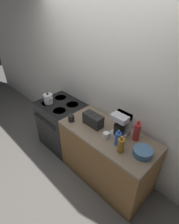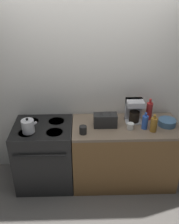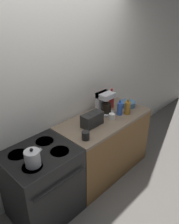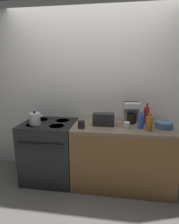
{
  "view_description": "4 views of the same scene",
  "coord_description": "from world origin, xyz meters",
  "px_view_note": "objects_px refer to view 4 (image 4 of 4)",
  "views": [
    {
      "loc": [
        1.56,
        -1.09,
        2.39
      ],
      "look_at": [
        0.08,
        0.38,
        1.0
      ],
      "focal_mm": 28.0,
      "sensor_mm": 36.0,
      "label": 1
    },
    {
      "loc": [
        -0.06,
        -2.37,
        2.52
      ],
      "look_at": [
        0.02,
        0.34,
        1.07
      ],
      "focal_mm": 40.0,
      "sensor_mm": 36.0,
      "label": 2
    },
    {
      "loc": [
        -1.52,
        -1.33,
        2.29
      ],
      "look_at": [
        0.23,
        0.36,
        1.05
      ],
      "focal_mm": 35.0,
      "sensor_mm": 36.0,
      "label": 3
    },
    {
      "loc": [
        0.35,
        -1.98,
        1.62
      ],
      "look_at": [
        0.02,
        0.32,
        1.06
      ],
      "focal_mm": 28.0,
      "sensor_mm": 36.0,
      "label": 4
    }
  ],
  "objects_px": {
    "toaster": "(104,119)",
    "cup_white": "(127,125)",
    "bottle_blue": "(141,122)",
    "bottle_red": "(146,115)",
    "cup_black": "(81,124)",
    "bottle_amber": "(149,123)",
    "stove": "(50,150)",
    "coffee_maker": "(131,113)",
    "bowl": "(164,125)",
    "kettle": "(35,119)"
  },
  "relations": [
    {
      "from": "coffee_maker",
      "to": "cup_black",
      "type": "height_order",
      "value": "coffee_maker"
    },
    {
      "from": "cup_white",
      "to": "cup_black",
      "type": "bearing_deg",
      "value": -171.6
    },
    {
      "from": "kettle",
      "to": "bowl",
      "type": "bearing_deg",
      "value": 3.71
    },
    {
      "from": "kettle",
      "to": "bowl",
      "type": "height_order",
      "value": "kettle"
    },
    {
      "from": "bottle_red",
      "to": "cup_black",
      "type": "relative_size",
      "value": 2.88
    },
    {
      "from": "stove",
      "to": "cup_black",
      "type": "bearing_deg",
      "value": -18.78
    },
    {
      "from": "kettle",
      "to": "coffee_maker",
      "type": "distance_m",
      "value": 1.33
    },
    {
      "from": "toaster",
      "to": "stove",
      "type": "bearing_deg",
      "value": 179.08
    },
    {
      "from": "stove",
      "to": "cup_white",
      "type": "relative_size",
      "value": 10.96
    },
    {
      "from": "toaster",
      "to": "cup_white",
      "type": "relative_size",
      "value": 3.58
    },
    {
      "from": "stove",
      "to": "cup_white",
      "type": "height_order",
      "value": "cup_white"
    },
    {
      "from": "cup_black",
      "to": "bowl",
      "type": "distance_m",
      "value": 1.07
    },
    {
      "from": "cup_white",
      "to": "bowl",
      "type": "relative_size",
      "value": 0.37
    },
    {
      "from": "stove",
      "to": "bottle_amber",
      "type": "relative_size",
      "value": 3.97
    },
    {
      "from": "toaster",
      "to": "coffee_maker",
      "type": "distance_m",
      "value": 0.4
    },
    {
      "from": "toaster",
      "to": "bottle_blue",
      "type": "relative_size",
      "value": 1.33
    },
    {
      "from": "toaster",
      "to": "coffee_maker",
      "type": "relative_size",
      "value": 0.95
    },
    {
      "from": "bottle_red",
      "to": "cup_black",
      "type": "bearing_deg",
      "value": -159.23
    },
    {
      "from": "toaster",
      "to": "bottle_amber",
      "type": "xyz_separation_m",
      "value": [
        0.57,
        -0.13,
        0.01
      ]
    },
    {
      "from": "bottle_red",
      "to": "bowl",
      "type": "bearing_deg",
      "value": -39.95
    },
    {
      "from": "toaster",
      "to": "kettle",
      "type": "bearing_deg",
      "value": -173.35
    },
    {
      "from": "toaster",
      "to": "bowl",
      "type": "bearing_deg",
      "value": 0.17
    },
    {
      "from": "stove",
      "to": "cup_black",
      "type": "height_order",
      "value": "cup_black"
    },
    {
      "from": "cup_black",
      "to": "coffee_maker",
      "type": "bearing_deg",
      "value": 23.66
    },
    {
      "from": "coffee_maker",
      "to": "bottle_red",
      "type": "relative_size",
      "value": 1.05
    },
    {
      "from": "coffee_maker",
      "to": "stove",
      "type": "bearing_deg",
      "value": -174.5
    },
    {
      "from": "bottle_amber",
      "to": "coffee_maker",
      "type": "bearing_deg",
      "value": 127.31
    },
    {
      "from": "stove",
      "to": "kettle",
      "type": "xyz_separation_m",
      "value": [
        -0.14,
        -0.12,
        0.51
      ]
    },
    {
      "from": "kettle",
      "to": "bowl",
      "type": "distance_m",
      "value": 1.72
    },
    {
      "from": "coffee_maker",
      "to": "cup_black",
      "type": "xyz_separation_m",
      "value": [
        -0.65,
        -0.29,
        -0.11
      ]
    },
    {
      "from": "kettle",
      "to": "toaster",
      "type": "distance_m",
      "value": 0.94
    },
    {
      "from": "kettle",
      "to": "cup_white",
      "type": "xyz_separation_m",
      "value": [
        1.24,
        0.03,
        -0.04
      ]
    },
    {
      "from": "bottle_amber",
      "to": "cup_black",
      "type": "relative_size",
      "value": 2.22
    },
    {
      "from": "bottle_blue",
      "to": "bottle_red",
      "type": "xyz_separation_m",
      "value": [
        0.11,
        0.23,
        0.03
      ]
    },
    {
      "from": "coffee_maker",
      "to": "cup_white",
      "type": "height_order",
      "value": "coffee_maker"
    },
    {
      "from": "kettle",
      "to": "cup_black",
      "type": "xyz_separation_m",
      "value": [
        0.66,
        -0.05,
        -0.03
      ]
    },
    {
      "from": "stove",
      "to": "cup_black",
      "type": "distance_m",
      "value": 0.72
    },
    {
      "from": "bottle_red",
      "to": "bottle_amber",
      "type": "height_order",
      "value": "bottle_red"
    },
    {
      "from": "kettle",
      "to": "cup_white",
      "type": "relative_size",
      "value": 2.42
    },
    {
      "from": "toaster",
      "to": "cup_black",
      "type": "xyz_separation_m",
      "value": [
        -0.28,
        -0.16,
        -0.03
      ]
    },
    {
      "from": "bottle_amber",
      "to": "cup_black",
      "type": "bearing_deg",
      "value": -177.96
    },
    {
      "from": "stove",
      "to": "toaster",
      "type": "relative_size",
      "value": 3.06
    },
    {
      "from": "kettle",
      "to": "bottle_amber",
      "type": "xyz_separation_m",
      "value": [
        1.51,
        -0.02,
        0.01
      ]
    },
    {
      "from": "kettle",
      "to": "toaster",
      "type": "xyz_separation_m",
      "value": [
        0.94,
        0.11,
        0.0
      ]
    },
    {
      "from": "toaster",
      "to": "bottle_amber",
      "type": "height_order",
      "value": "bottle_amber"
    },
    {
      "from": "bottle_blue",
      "to": "bowl",
      "type": "relative_size",
      "value": 0.99
    },
    {
      "from": "coffee_maker",
      "to": "bottle_blue",
      "type": "xyz_separation_m",
      "value": [
        0.1,
        -0.19,
        -0.07
      ]
    },
    {
      "from": "toaster",
      "to": "bowl",
      "type": "height_order",
      "value": "toaster"
    },
    {
      "from": "coffee_maker",
      "to": "bowl",
      "type": "distance_m",
      "value": 0.44
    },
    {
      "from": "kettle",
      "to": "bottle_blue",
      "type": "distance_m",
      "value": 1.42
    }
  ]
}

